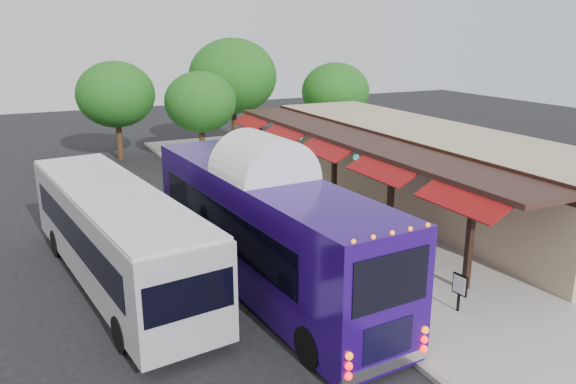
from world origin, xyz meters
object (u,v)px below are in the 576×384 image
coach_bus (264,223)px  ped_c (227,163)px  city_bus (115,233)px  sign_board (460,286)px  ped_d (307,189)px  ped_b (268,182)px  ped_a (354,253)px

coach_bus → ped_c: size_ratio=6.28×
city_bus → sign_board: 10.52m
city_bus → ped_d: (9.02, 4.24, -0.78)m
coach_bus → ped_d: (4.85, 6.40, -1.14)m
ped_c → city_bus: bearing=12.4°
coach_bus → ped_b: 8.47m
ped_b → ped_c: ped_b is taller
ped_a → sign_board: 3.59m
coach_bus → sign_board: 6.04m
ped_b → ped_d: ped_b is taller
ped_c → ped_d: size_ratio=1.24×
ped_a → ped_b: size_ratio=0.84×
ped_a → ped_d: bearing=40.8°
coach_bus → ped_a: (2.69, -0.97, -1.11)m
ped_b → sign_board: 11.93m
city_bus → ped_b: city_bus is taller
ped_b → ped_a: bearing=88.0°
coach_bus → ped_d: coach_bus is taller
city_bus → coach_bus: bearing=-34.9°
ped_a → ped_c: bearing=55.2°
ped_c → coach_bus: bearing=34.1°
ped_a → ped_c: (0.43, 13.13, 0.15)m
ped_c → sign_board: ped_c is taller
city_bus → ped_a: bearing=-32.1°
coach_bus → sign_board: coach_bus is taller
city_bus → ped_b: bearing=28.1°
city_bus → sign_board: (8.28, -6.43, -0.81)m
sign_board → ped_a: bearing=106.4°
sign_board → ped_b: bearing=85.9°
coach_bus → city_bus: size_ratio=1.04×
ped_c → ped_d: (1.73, -5.75, -0.19)m
ped_b → ped_d: 1.85m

